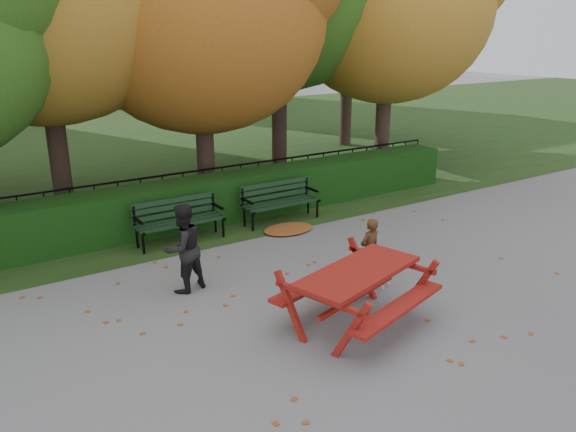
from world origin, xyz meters
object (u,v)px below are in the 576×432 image
bench_right (279,199)px  child (370,251)px  adult (183,248)px  bench_left (178,217)px  picnic_table (358,282)px  bicycle (377,272)px

bench_right → child: size_ratio=1.59×
child → adult: 3.09m
bench_left → picnic_table: 4.68m
child → bicycle: (0.02, -0.18, -0.33)m
picnic_table → bicycle: (1.15, 0.86, -0.44)m
bench_right → bicycle: (-0.43, -3.75, -0.29)m
picnic_table → bicycle: 1.50m
child → bicycle: bearing=92.6°
child → bicycle: child is taller
bench_right → child: child is taller
bench_left → adult: (-0.81, -2.19, 0.22)m
bench_right → child: (-0.45, -3.57, 0.05)m
bench_left → bench_right: same height
picnic_table → bench_right: bearing=55.3°
adult → child: bearing=138.7°
child → bench_left: bearing=-65.9°
bicycle → bench_right: bearing=-19.2°
picnic_table → child: (1.13, 1.04, -0.11)m
bicycle → child: bearing=-5.6°
bench_right → bicycle: 3.79m
bench_right → child: 3.60m
bench_left → adult: 2.34m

